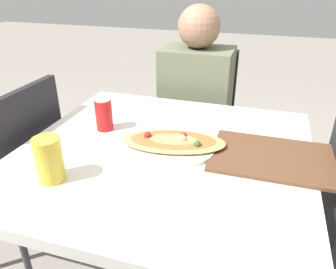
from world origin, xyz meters
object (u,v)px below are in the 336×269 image
object	(u,v)px
chair_far_seated	(199,121)
soda_can	(104,115)
drink_glass	(49,160)
chair_side_left	(20,174)
pizza_main	(173,143)
person_seated	(195,99)
dining_table	(164,170)

from	to	relation	value
chair_far_seated	soda_can	bearing A→B (deg)	72.53
chair_far_seated	drink_glass	distance (m)	1.16
chair_side_left	pizza_main	bearing A→B (deg)	-89.18
chair_far_seated	pizza_main	bearing A→B (deg)	95.16
chair_side_left	pizza_main	size ratio (longest dim) A/B	2.36
chair_side_left	drink_glass	world-z (taller)	chair_side_left
person_seated	soda_can	bearing A→B (deg)	69.40
chair_far_seated	chair_side_left	bearing A→B (deg)	51.34
chair_side_left	pizza_main	xyz separation A→B (m)	(0.71, 0.01, 0.27)
dining_table	drink_glass	distance (m)	0.41
dining_table	pizza_main	size ratio (longest dim) A/B	2.52
dining_table	pizza_main	bearing A→B (deg)	52.22
person_seated	drink_glass	size ratio (longest dim) A/B	8.66
chair_far_seated	person_seated	size ratio (longest dim) A/B	0.78
chair_far_seated	person_seated	bearing A→B (deg)	90.00
dining_table	drink_glass	xyz separation A→B (m)	(-0.27, -0.27, 0.15)
pizza_main	drink_glass	size ratio (longest dim) A/B	2.88
chair_side_left	drink_glass	distance (m)	0.60
person_seated	soda_can	distance (m)	0.66
chair_side_left	soda_can	xyz separation A→B (m)	(0.41, 0.07, 0.31)
soda_can	drink_glass	world-z (taller)	drink_glass
person_seated	drink_glass	world-z (taller)	person_seated
chair_side_left	person_seated	xyz separation A→B (m)	(0.64, 0.68, 0.19)
person_seated	pizza_main	bearing A→B (deg)	96.07
chair_far_seated	soda_can	size ratio (longest dim) A/B	7.52
dining_table	drink_glass	bearing A→B (deg)	-135.05
soda_can	drink_glass	xyz separation A→B (m)	(0.01, -0.36, 0.01)
dining_table	chair_far_seated	distance (m)	0.84
chair_side_left	soda_can	world-z (taller)	chair_side_left
dining_table	chair_far_seated	xyz separation A→B (m)	(-0.05, 0.82, -0.17)
pizza_main	chair_far_seated	bearing A→B (deg)	95.16
chair_far_seated	pizza_main	distance (m)	0.84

